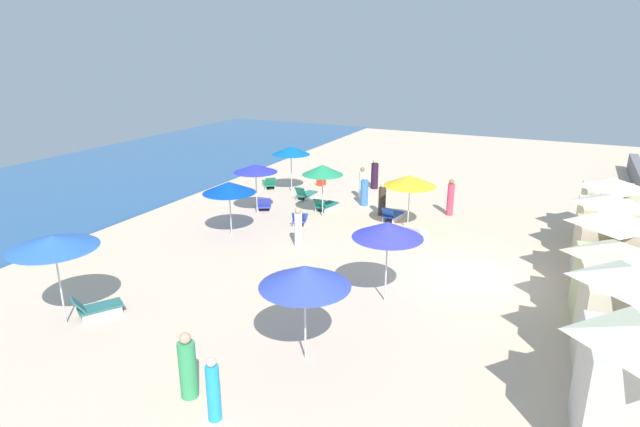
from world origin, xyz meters
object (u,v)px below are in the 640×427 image
at_px(beachgoer_0, 375,175).
at_px(lounge_chair_4_0, 269,183).
at_px(lounge_chair_1_0, 264,204).
at_px(beachgoer_7, 298,228).
at_px(umbrella_5, 305,276).
at_px(umbrella_2, 229,187).
at_px(cabana_1, 623,320).
at_px(umbrella_4, 291,150).
at_px(umbrella_0, 323,170).
at_px(cabana_2, 615,282).
at_px(umbrella_3, 53,242).
at_px(lounge_chair_0_1, 326,205).
at_px(cabana_3, 609,248).
at_px(lounge_chair_3_0, 96,308).
at_px(umbrella_6, 388,230).
at_px(beachgoer_5, 382,200).
at_px(beachgoer_6, 450,198).
at_px(umbrella_1, 256,168).
at_px(cooler_box_0, 321,182).
at_px(lounge_chair_0_0, 300,219).
at_px(lounge_chair_7_1, 416,232).
at_px(umbrella_7, 410,181).
at_px(cabana_4, 606,226).
at_px(lounge_chair_7_0, 392,215).
at_px(beachgoer_2, 362,184).
at_px(beachgoer_1, 188,367).
at_px(cabana_0, 637,389).
at_px(beachgoer_4, 364,192).
at_px(cabana_5, 608,207).
at_px(beachgoer_3, 213,390).

bearing_deg(beachgoer_0, lounge_chair_4_0, 170.38).
distance_m(lounge_chair_1_0, beachgoer_7, 5.27).
bearing_deg(umbrella_5, umbrella_2, 45.76).
height_order(cabana_1, umbrella_4, cabana_1).
xyz_separation_m(cabana_1, umbrella_0, (7.96, 11.52, 0.76)).
bearing_deg(cabana_2, umbrella_3, 111.30).
bearing_deg(lounge_chair_0_1, cabana_3, 172.63).
bearing_deg(lounge_chair_3_0, cabana_2, -124.62).
height_order(lounge_chair_1_0, umbrella_6, umbrella_6).
bearing_deg(beachgoer_5, lounge_chair_0_1, 102.79).
xyz_separation_m(lounge_chair_4_0, beachgoer_6, (-0.56, -10.08, 0.56)).
bearing_deg(umbrella_6, umbrella_4, 41.16).
bearing_deg(cabana_1, umbrella_1, 60.02).
distance_m(beachgoer_5, beachgoer_6, 3.15).
bearing_deg(umbrella_0, cooler_box_0, 26.07).
height_order(lounge_chair_0_0, umbrella_3, umbrella_3).
bearing_deg(umbrella_5, lounge_chair_7_1, -0.90).
relative_size(lounge_chair_0_0, umbrella_5, 0.58).
bearing_deg(umbrella_1, umbrella_7, -81.37).
relative_size(cabana_4, lounge_chair_7_1, 1.89).
relative_size(lounge_chair_7_0, beachgoer_6, 0.76).
height_order(cabana_2, beachgoer_2, cabana_2).
xyz_separation_m(umbrella_4, beachgoer_6, (-0.44, -8.59, -1.43)).
bearing_deg(beachgoer_1, beachgoer_6, 93.95).
xyz_separation_m(cabana_2, cooler_box_0, (10.37, 13.97, -1.06)).
bearing_deg(umbrella_5, beachgoer_6, -3.07).
xyz_separation_m(umbrella_2, beachgoer_2, (7.27, -2.99, -1.25)).
xyz_separation_m(cabana_3, cooler_box_0, (7.90, 13.90, -1.19)).
bearing_deg(lounge_chair_3_0, cabana_0, -146.36).
distance_m(beachgoer_0, beachgoer_5, 4.75).
xyz_separation_m(lounge_chair_3_0, beachgoer_5, (12.65, -4.36, 0.47)).
bearing_deg(umbrella_6, beachgoer_4, 24.61).
xyz_separation_m(lounge_chair_7_0, beachgoer_6, (1.98, -2.15, 0.54)).
bearing_deg(lounge_chair_0_0, lounge_chair_7_0, -168.86).
relative_size(lounge_chair_4_0, umbrella_6, 0.57).
relative_size(umbrella_0, umbrella_1, 1.02).
height_order(umbrella_7, beachgoer_4, umbrella_7).
height_order(umbrella_0, lounge_chair_7_1, umbrella_0).
distance_m(lounge_chair_0_0, umbrella_6, 8.09).
bearing_deg(umbrella_2, beachgoer_6, -49.11).
bearing_deg(lounge_chair_1_0, lounge_chair_0_0, 123.63).
height_order(cabana_0, lounge_chair_7_1, cabana_0).
relative_size(cabana_0, cabana_1, 0.99).
relative_size(cabana_2, lounge_chair_1_0, 1.63).
xyz_separation_m(umbrella_7, beachgoer_1, (-13.08, 1.18, -1.39)).
xyz_separation_m(cabana_4, lounge_chair_3_0, (-11.27, 13.41, -0.98)).
height_order(cabana_5, beachgoer_3, cabana_5).
height_order(cabana_0, lounge_chair_0_0, cabana_0).
bearing_deg(beachgoer_7, beachgoer_4, 19.39).
height_order(umbrella_1, beachgoer_5, umbrella_1).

